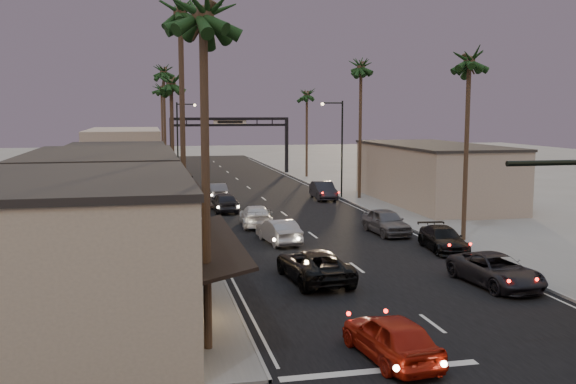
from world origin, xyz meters
name	(u,v)px	position (x,y,z in m)	size (l,w,h in m)	color
ground	(277,208)	(0.00, 40.00, 0.00)	(200.00, 200.00, 0.00)	slate
road	(266,200)	(0.00, 45.00, 0.00)	(14.00, 120.00, 0.02)	black
sidewalk_left	(158,193)	(-9.50, 52.00, 0.06)	(5.00, 92.00, 0.12)	slate
sidewalk_right	(343,188)	(9.50, 52.00, 0.06)	(5.00, 92.00, 0.12)	slate
storefront_near	(78,258)	(-13.00, 12.00, 2.75)	(8.00, 12.00, 5.50)	tan
storefront_mid	(103,204)	(-13.00, 26.00, 2.75)	(8.00, 14.00, 5.50)	gray
storefront_far	(116,180)	(-13.00, 42.00, 2.50)	(8.00, 16.00, 5.00)	tan
storefront_dist	(125,155)	(-13.00, 65.00, 3.00)	(8.00, 20.00, 6.00)	gray
building_right	(433,175)	(14.00, 40.00, 2.50)	(8.00, 18.00, 5.00)	gray
arch	(230,131)	(0.00, 70.00, 5.53)	(15.20, 0.40, 7.27)	black
streetlight_right	(339,141)	(6.92, 45.00, 5.33)	(2.13, 0.30, 9.00)	black
streetlight_left	(180,137)	(-6.92, 58.00, 5.33)	(2.13, 0.30, 9.00)	black
palm_la	(203,2)	(-8.60, 9.00, 11.44)	(3.20, 3.20, 13.20)	#38281C
palm_lb	(180,5)	(-8.60, 22.00, 13.39)	(3.20, 3.20, 15.20)	#38281C
palm_lc	(171,78)	(-8.60, 36.00, 10.47)	(3.20, 3.20, 12.20)	#38281C
palm_ld	(163,68)	(-8.60, 55.00, 12.42)	(3.20, 3.20, 14.20)	#38281C
palm_ra	(470,54)	(8.60, 24.00, 11.44)	(3.20, 3.20, 13.20)	#38281C
palm_rb	(361,62)	(8.60, 44.00, 12.42)	(3.20, 3.20, 14.20)	#38281C
palm_rc	(307,91)	(8.60, 64.00, 10.47)	(3.20, 3.20, 12.20)	#38281C
palm_far	(161,86)	(-8.30, 78.00, 11.44)	(3.20, 3.20, 13.20)	#38281C
oncoming_red	(391,337)	(-2.87, 7.00, 0.77)	(1.81, 4.49, 1.53)	maroon
oncoming_pickup	(314,265)	(-2.83, 16.99, 0.77)	(2.55, 5.54, 1.54)	black
oncoming_silver	(279,231)	(-2.70, 26.02, 0.74)	(1.57, 4.50, 1.48)	gray
oncoming_white	(256,216)	(-3.09, 32.10, 0.74)	(2.06, 5.07, 1.47)	silver
oncoming_dgrey	(225,202)	(-4.45, 39.12, 0.80)	(1.89, 4.71, 1.60)	black
oncoming_grey_far	(217,191)	(-4.23, 46.82, 0.73)	(1.54, 4.42, 1.46)	#535258
curbside_near	(496,270)	(5.19, 14.38, 0.73)	(2.43, 5.26, 1.46)	black
curbside_black	(443,239)	(6.20, 21.88, 0.69)	(1.92, 4.73, 1.37)	black
curbside_grey	(386,222)	(4.82, 27.38, 0.82)	(1.94, 4.81, 1.64)	#4B4B50
curbside_far	(323,191)	(5.28, 44.47, 0.82)	(1.73, 4.95, 1.63)	black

